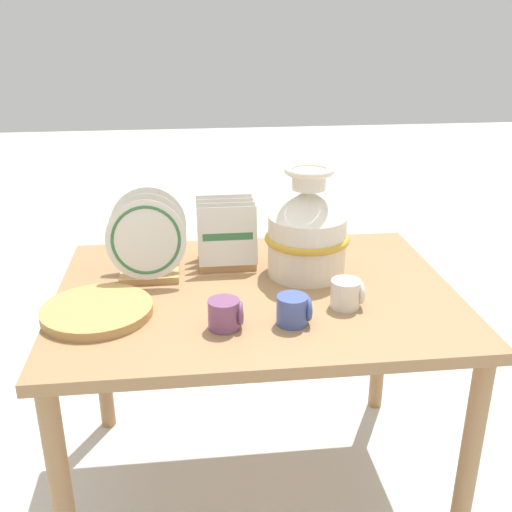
% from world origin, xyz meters
% --- Properties ---
extents(ground_plane, '(14.00, 14.00, 0.00)m').
position_xyz_m(ground_plane, '(0.00, 0.00, 0.00)').
color(ground_plane, beige).
extents(display_table, '(1.20, 0.89, 0.75)m').
position_xyz_m(display_table, '(0.00, 0.00, 0.66)').
color(display_table, '#9E754C').
rests_on(display_table, ground_plane).
extents(ceramic_vase, '(0.27, 0.27, 0.35)m').
position_xyz_m(ceramic_vase, '(0.17, 0.10, 0.90)').
color(ceramic_vase, silver).
rests_on(ceramic_vase, display_table).
extents(dish_rack_round_plates, '(0.24, 0.20, 0.27)m').
position_xyz_m(dish_rack_round_plates, '(-0.33, 0.13, 0.86)').
color(dish_rack_round_plates, tan).
rests_on(dish_rack_round_plates, display_table).
extents(dish_rack_square_plates, '(0.19, 0.19, 0.21)m').
position_xyz_m(dish_rack_square_plates, '(-0.07, 0.22, 0.83)').
color(dish_rack_square_plates, tan).
rests_on(dish_rack_square_plates, display_table).
extents(wicker_charger_stack, '(0.31, 0.31, 0.03)m').
position_xyz_m(wicker_charger_stack, '(-0.46, -0.11, 0.77)').
color(wicker_charger_stack, tan).
rests_on(wicker_charger_stack, display_table).
extents(mug_plum_glaze, '(0.09, 0.09, 0.08)m').
position_xyz_m(mug_plum_glaze, '(-0.11, -0.23, 0.80)').
color(mug_plum_glaze, '#7A4770').
rests_on(mug_plum_glaze, display_table).
extents(mug_cream_glaze, '(0.09, 0.09, 0.08)m').
position_xyz_m(mug_cream_glaze, '(0.24, -0.14, 0.80)').
color(mug_cream_glaze, silver).
rests_on(mug_cream_glaze, display_table).
extents(mug_cobalt_glaze, '(0.09, 0.09, 0.08)m').
position_xyz_m(mug_cobalt_glaze, '(0.08, -0.23, 0.80)').
color(mug_cobalt_glaze, '#42569E').
rests_on(mug_cobalt_glaze, display_table).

